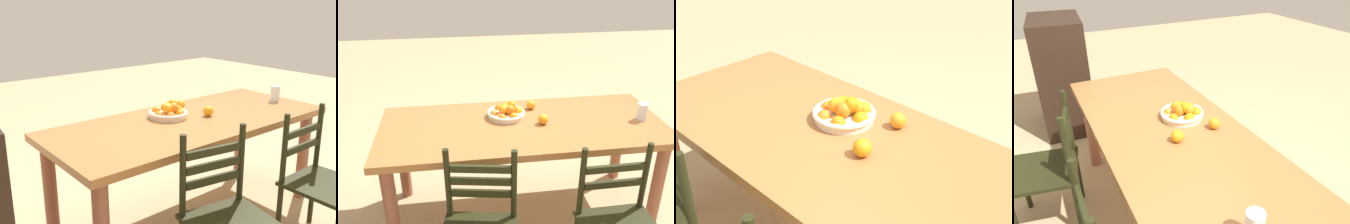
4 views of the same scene
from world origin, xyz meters
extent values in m
plane|color=tan|center=(0.00, 0.00, 0.00)|extent=(12.00, 12.00, 0.00)
cube|color=#A06636|center=(0.00, 0.00, 0.75)|extent=(2.05, 0.86, 0.05)
cylinder|color=#995841|center=(-0.93, -0.33, 0.36)|extent=(0.09, 0.09, 0.72)
cylinder|color=#995841|center=(0.93, -0.33, 0.36)|extent=(0.09, 0.09, 0.72)
cylinder|color=#995841|center=(-0.93, 0.33, 0.36)|extent=(0.09, 0.09, 0.72)
cylinder|color=black|center=(0.55, 0.53, 0.69)|extent=(0.04, 0.04, 0.46)
cylinder|color=black|center=(0.17, 0.60, 0.69)|extent=(0.04, 0.04, 0.46)
cube|color=black|center=(0.36, 0.57, 0.63)|extent=(0.35, 0.09, 0.04)
cube|color=black|center=(0.36, 0.57, 0.71)|extent=(0.35, 0.09, 0.04)
cube|color=black|center=(0.36, 0.57, 0.80)|extent=(0.35, 0.09, 0.04)
cube|color=black|center=(-0.44, 0.81, 0.43)|extent=(0.46, 0.46, 0.03)
cylinder|color=black|center=(-0.24, 0.61, 0.21)|extent=(0.04, 0.04, 0.42)
cylinder|color=black|center=(-0.64, 0.61, 0.21)|extent=(0.04, 0.04, 0.42)
cylinder|color=black|center=(-0.24, 0.61, 0.68)|extent=(0.04, 0.04, 0.46)
cylinder|color=black|center=(-0.64, 0.61, 0.68)|extent=(0.04, 0.04, 0.46)
cube|color=black|center=(-0.44, 0.61, 0.64)|extent=(0.36, 0.03, 0.04)
cube|color=black|center=(-0.44, 0.61, 0.75)|extent=(0.36, 0.03, 0.04)
cylinder|color=silver|center=(0.11, -0.13, 0.79)|extent=(0.27, 0.27, 0.04)
torus|color=silver|center=(0.11, -0.13, 0.81)|extent=(0.28, 0.28, 0.02)
sphere|color=orange|center=(0.20, -0.12, 0.81)|extent=(0.06, 0.06, 0.06)
sphere|color=orange|center=(0.15, -0.05, 0.81)|extent=(0.06, 0.06, 0.06)
sphere|color=orange|center=(0.06, -0.05, 0.81)|extent=(0.07, 0.07, 0.07)
sphere|color=orange|center=(0.01, -0.14, 0.81)|extent=(0.07, 0.07, 0.07)
sphere|color=orange|center=(0.06, -0.22, 0.81)|extent=(0.07, 0.07, 0.07)
sphere|color=orange|center=(0.15, -0.21, 0.81)|extent=(0.07, 0.07, 0.07)
sphere|color=orange|center=(0.06, -0.14, 0.87)|extent=(0.07, 0.07, 0.07)
sphere|color=orange|center=(0.12, -0.14, 0.85)|extent=(0.06, 0.06, 0.06)
sphere|color=orange|center=(0.06, -0.16, 0.85)|extent=(0.07, 0.07, 0.07)
sphere|color=orange|center=(0.13, -0.11, 0.85)|extent=(0.07, 0.07, 0.07)
sphere|color=orange|center=(0.12, -0.11, 0.85)|extent=(0.07, 0.07, 0.07)
sphere|color=orange|center=(0.11, -0.14, 0.85)|extent=(0.07, 0.07, 0.07)
sphere|color=orange|center=(0.08, -0.10, 0.85)|extent=(0.07, 0.07, 0.07)
sphere|color=orange|center=(0.11, -0.14, 0.85)|extent=(0.07, 0.07, 0.07)
sphere|color=orange|center=(-0.14, 0.02, 0.81)|extent=(0.07, 0.07, 0.07)
sphere|color=orange|center=(-0.11, -0.25, 0.81)|extent=(0.07, 0.07, 0.07)
cylinder|color=silver|center=(-0.88, 0.06, 0.84)|extent=(0.08, 0.08, 0.13)
camera|label=1|loc=(1.79, 1.94, 1.58)|focal=41.95mm
camera|label=2|loc=(0.47, 2.31, 1.97)|focal=39.04mm
camera|label=3|loc=(-1.08, 1.09, 1.76)|focal=47.12mm
camera|label=4|loc=(-1.52, 0.68, 1.77)|focal=33.71mm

